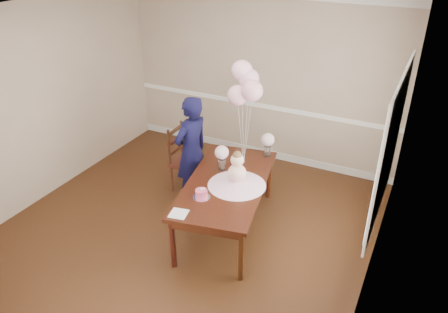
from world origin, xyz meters
TOP-DOWN VIEW (x-y plane):
  - floor at (0.00, 0.00)m, footprint 4.50×5.00m
  - ceiling at (0.00, 0.00)m, footprint 4.50×5.00m
  - wall_back at (0.00, 2.50)m, footprint 4.50×0.02m
  - wall_left at (-2.25, 0.00)m, footprint 0.02×5.00m
  - wall_right at (2.25, 0.00)m, footprint 0.02×5.00m
  - chair_rail_trim at (0.00, 2.49)m, footprint 4.50×0.02m
  - baseboard_trim at (0.00, 2.49)m, footprint 4.50×0.02m
  - window_frame at (2.23, 0.50)m, footprint 0.02×1.66m
  - window_blinds at (2.21, 0.50)m, footprint 0.01×1.50m
  - dining_table_top at (0.45, 0.42)m, footprint 1.28×2.02m
  - table_apron at (0.45, 0.42)m, footprint 1.17×1.91m
  - table_leg_fl at (0.23, -0.51)m, footprint 0.08×0.08m
  - table_leg_fr at (1.01, -0.35)m, footprint 0.08×0.08m
  - table_leg_bl at (-0.10, 1.19)m, footprint 0.08×0.08m
  - table_leg_br at (0.67, 1.34)m, footprint 0.08×0.08m
  - baby_skirt at (0.60, 0.40)m, footprint 0.84×0.84m
  - baby_torso at (0.60, 0.40)m, footprint 0.23×0.23m
  - baby_head at (0.60, 0.40)m, footprint 0.16×0.16m
  - baby_hair at (0.60, 0.40)m, footprint 0.11×0.11m
  - cake_platter at (0.35, -0.03)m, footprint 0.24×0.24m
  - birthday_cake at (0.35, -0.03)m, footprint 0.17×0.17m
  - cake_flower_a at (0.35, -0.03)m, footprint 0.03×0.03m
  - cake_flower_b at (0.37, -0.01)m, footprint 0.03×0.03m
  - rose_vase_near at (0.26, 0.67)m, footprint 0.11×0.11m
  - roses_near at (0.26, 0.67)m, footprint 0.18×0.18m
  - rose_vase_far at (0.65, 1.27)m, footprint 0.11×0.11m
  - roses_far at (0.65, 1.27)m, footprint 0.18×0.18m
  - napkin at (0.28, -0.43)m, footprint 0.22×0.22m
  - balloon_weight at (0.45, 0.94)m, footprint 0.04×0.04m
  - balloon_a at (0.35, 0.92)m, footprint 0.26×0.26m
  - balloon_b at (0.55, 0.91)m, footprint 0.26×0.26m
  - balloon_c at (0.45, 1.04)m, footprint 0.26×0.26m
  - balloon_d at (0.35, 1.04)m, footprint 0.26×0.26m
  - balloon_ribbon_a at (0.40, 0.93)m, footprint 0.09×0.02m
  - balloon_ribbon_b at (0.50, 0.93)m, footprint 0.10×0.03m
  - balloon_ribbon_c at (0.45, 0.99)m, footprint 0.00×0.09m
  - balloon_ribbon_d at (0.40, 0.99)m, footprint 0.10×0.08m
  - dining_chair_seat at (-0.48, 1.03)m, footprint 0.43×0.43m
  - chair_leg_fl at (-0.65, 0.86)m, footprint 0.04×0.04m
  - chair_leg_fr at (-0.31, 0.86)m, footprint 0.04×0.04m
  - chair_leg_bl at (-0.65, 1.21)m, footprint 0.04×0.04m
  - chair_leg_br at (-0.31, 1.21)m, footprint 0.04×0.04m
  - chair_back_post_l at (-0.67, 0.86)m, footprint 0.04×0.04m
  - chair_back_post_r at (-0.67, 1.21)m, footprint 0.04×0.04m
  - chair_slat_low at (-0.67, 1.03)m, footprint 0.03×0.39m
  - chair_slat_mid at (-0.67, 1.03)m, footprint 0.03×0.39m
  - chair_slat_top at (-0.67, 1.03)m, footprint 0.03×0.39m
  - woman at (-0.25, 0.77)m, footprint 0.52×0.65m

SIDE VIEW (x-z plane):
  - floor at x=0.00m, z-range 0.00..0.00m
  - baseboard_trim at x=0.00m, z-range 0.00..0.12m
  - chair_leg_fl at x=-0.65m, z-range 0.00..0.42m
  - chair_leg_fr at x=-0.31m, z-range 0.00..0.42m
  - chair_leg_bl at x=-0.65m, z-range 0.00..0.42m
  - chair_leg_br at x=-0.31m, z-range 0.00..0.42m
  - table_leg_fl at x=0.23m, z-range 0.00..0.66m
  - table_leg_fr at x=1.01m, z-range 0.00..0.66m
  - table_leg_bl at x=-0.10m, z-range 0.00..0.66m
  - table_leg_br at x=0.67m, z-range 0.00..0.66m
  - dining_chair_seat at x=-0.48m, z-range 0.41..0.46m
  - chair_slat_low at x=-0.67m, z-range 0.58..0.62m
  - table_apron at x=0.45m, z-range 0.56..0.66m
  - dining_table_top at x=0.45m, z-range 0.66..0.70m
  - cake_platter at x=0.35m, z-range 0.70..0.71m
  - napkin at x=0.28m, z-range 0.70..0.71m
  - balloon_weight at x=0.45m, z-range 0.70..0.72m
  - chair_back_post_l at x=-0.67m, z-range 0.45..0.99m
  - chair_back_post_r at x=-0.67m, z-range 0.45..0.99m
  - baby_skirt at x=0.60m, z-range 0.70..0.80m
  - chair_slat_mid at x=-0.67m, z-range 0.73..0.78m
  - birthday_cake at x=0.35m, z-range 0.71..0.81m
  - rose_vase_near at x=0.26m, z-range 0.70..0.85m
  - rose_vase_far at x=0.65m, z-range 0.70..0.85m
  - woman at x=-0.25m, z-range 0.00..1.57m
  - cake_flower_a at x=0.35m, z-range 0.81..0.83m
  - cake_flower_b at x=0.37m, z-range 0.81..0.83m
  - baby_torso at x=0.60m, z-range 0.76..0.99m
  - chair_rail_trim at x=0.00m, z-range 0.86..0.94m
  - chair_slat_top at x=-0.67m, z-range 0.89..0.93m
  - roses_near at x=0.26m, z-range 0.86..1.04m
  - roses_far at x=0.65m, z-range 0.86..1.04m
  - baby_head at x=0.60m, z-range 0.97..1.13m
  - baby_hair at x=0.60m, z-range 1.05..1.16m
  - balloon_ribbon_a at x=0.40m, z-range 0.72..1.50m
  - balloon_ribbon_b at x=0.50m, z-range 0.72..1.59m
  - balloon_ribbon_c at x=0.45m, z-range 0.72..1.69m
  - balloon_ribbon_d at x=0.40m, z-range 0.72..1.78m
  - wall_back at x=0.00m, z-range 0.00..2.70m
  - wall_left at x=-2.25m, z-range 0.00..2.70m
  - wall_right at x=2.25m, z-range 0.00..2.70m
  - window_frame at x=2.23m, z-range 0.77..2.33m
  - window_blinds at x=2.21m, z-range 0.85..2.25m
  - balloon_a at x=0.35m, z-range 1.51..1.77m
  - balloon_b at x=0.55m, z-range 1.61..1.87m
  - balloon_c at x=0.45m, z-range 1.70..1.96m
  - balloon_d at x=0.35m, z-range 1.79..2.06m
  - ceiling at x=0.00m, z-range 2.69..2.71m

